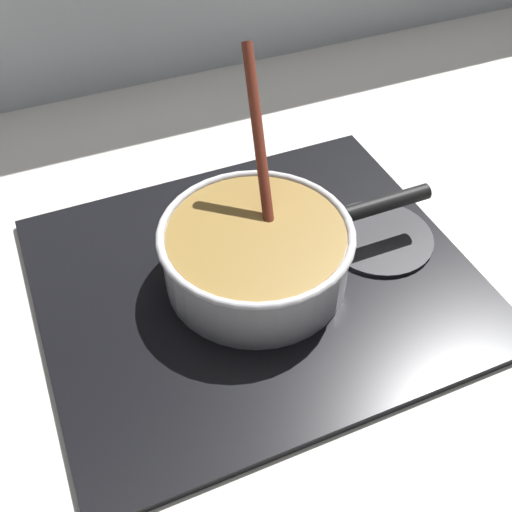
% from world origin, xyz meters
% --- Properties ---
extents(ground, '(2.40, 1.60, 0.04)m').
position_xyz_m(ground, '(0.00, 0.00, -0.02)').
color(ground, beige).
extents(hob_plate, '(0.56, 0.48, 0.01)m').
position_xyz_m(hob_plate, '(-0.01, 0.22, 0.01)').
color(hob_plate, black).
rests_on(hob_plate, ground).
extents(burner_ring, '(0.18, 0.18, 0.01)m').
position_xyz_m(burner_ring, '(-0.01, 0.22, 0.02)').
color(burner_ring, '#592D0C').
rests_on(burner_ring, hob_plate).
extents(spare_burner, '(0.15, 0.15, 0.01)m').
position_xyz_m(spare_burner, '(0.17, 0.22, 0.01)').
color(spare_burner, '#262628').
rests_on(spare_burner, hob_plate).
extents(cooking_pan, '(0.38, 0.27, 0.26)m').
position_xyz_m(cooking_pan, '(-0.01, 0.22, 0.06)').
color(cooking_pan, silver).
rests_on(cooking_pan, hob_plate).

